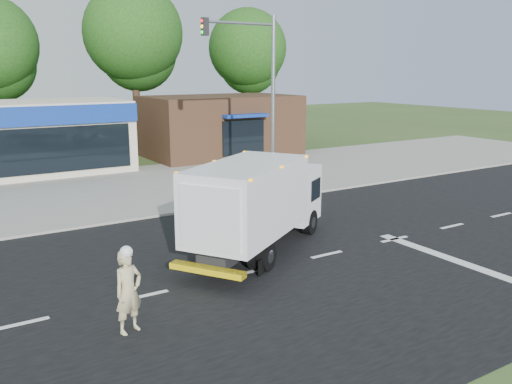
% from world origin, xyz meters
% --- Properties ---
extents(ground, '(120.00, 120.00, 0.00)m').
position_xyz_m(ground, '(0.00, 0.00, 0.00)').
color(ground, '#385123').
rests_on(ground, ground).
extents(road_asphalt, '(60.00, 14.00, 0.02)m').
position_xyz_m(road_asphalt, '(0.00, 0.00, 0.00)').
color(road_asphalt, black).
rests_on(road_asphalt, ground).
extents(sidewalk, '(60.00, 2.40, 0.12)m').
position_xyz_m(sidewalk, '(0.00, 8.20, 0.06)').
color(sidewalk, gray).
rests_on(sidewalk, ground).
extents(parking_apron, '(60.00, 9.00, 0.02)m').
position_xyz_m(parking_apron, '(0.00, 14.00, 0.01)').
color(parking_apron, gray).
rests_on(parking_apron, ground).
extents(lane_markings, '(55.20, 7.00, 0.01)m').
position_xyz_m(lane_markings, '(1.35, -1.35, 0.02)').
color(lane_markings, silver).
rests_on(lane_markings, road_asphalt).
extents(ems_box_truck, '(6.85, 5.48, 3.02)m').
position_xyz_m(ems_box_truck, '(-1.70, 1.41, 1.74)').
color(ems_box_truck, black).
rests_on(ems_box_truck, ground).
extents(emergency_worker, '(0.80, 0.65, 2.01)m').
position_xyz_m(emergency_worker, '(-6.99, -1.67, 0.98)').
color(emergency_worker, tan).
rests_on(emergency_worker, ground).
extents(brown_storefront, '(10.00, 6.70, 4.00)m').
position_xyz_m(brown_storefront, '(7.00, 19.98, 2.00)').
color(brown_storefront, '#382316').
rests_on(brown_storefront, ground).
extents(traffic_signal_pole, '(3.51, 0.25, 8.00)m').
position_xyz_m(traffic_signal_pole, '(2.35, 7.60, 4.92)').
color(traffic_signal_pole, gray).
rests_on(traffic_signal_pole, ground).
extents(background_trees, '(36.77, 7.39, 12.10)m').
position_xyz_m(background_trees, '(-0.85, 28.16, 7.38)').
color(background_trees, '#332114').
rests_on(background_trees, ground).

